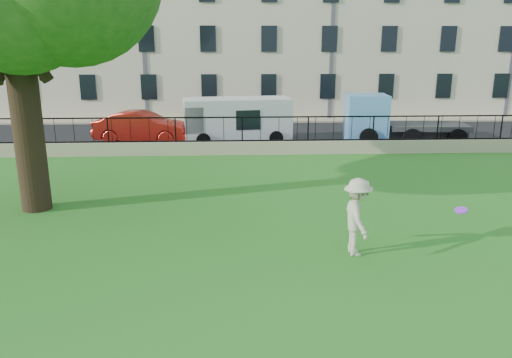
{
  "coord_description": "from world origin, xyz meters",
  "views": [
    {
      "loc": [
        -0.39,
        -10.32,
        4.88
      ],
      "look_at": [
        0.24,
        3.5,
        1.12
      ],
      "focal_mm": 35.0,
      "sensor_mm": 36.0,
      "label": 1
    }
  ],
  "objects_px": {
    "frisbee": "(461,210)",
    "white_van": "(237,120)",
    "red_sedan": "(143,127)",
    "blue_truck": "(404,119)",
    "man": "(357,217)"
  },
  "relations": [
    {
      "from": "red_sedan",
      "to": "man",
      "type": "bearing_deg",
      "value": -144.93
    },
    {
      "from": "red_sedan",
      "to": "white_van",
      "type": "relative_size",
      "value": 0.9
    },
    {
      "from": "red_sedan",
      "to": "white_van",
      "type": "height_order",
      "value": "white_van"
    },
    {
      "from": "man",
      "to": "frisbee",
      "type": "xyz_separation_m",
      "value": [
        2.06,
        -0.86,
        0.43
      ]
    },
    {
      "from": "man",
      "to": "red_sedan",
      "type": "relative_size",
      "value": 0.39
    },
    {
      "from": "white_van",
      "to": "red_sedan",
      "type": "bearing_deg",
      "value": 172.11
    },
    {
      "from": "red_sedan",
      "to": "blue_truck",
      "type": "relative_size",
      "value": 0.83
    },
    {
      "from": "blue_truck",
      "to": "man",
      "type": "bearing_deg",
      "value": -107.87
    },
    {
      "from": "man",
      "to": "white_van",
      "type": "distance_m",
      "value": 14.55
    },
    {
      "from": "frisbee",
      "to": "white_van",
      "type": "distance_m",
      "value": 15.89
    },
    {
      "from": "white_van",
      "to": "blue_truck",
      "type": "bearing_deg",
      "value": -11.14
    },
    {
      "from": "blue_truck",
      "to": "white_van",
      "type": "bearing_deg",
      "value": -179.05
    },
    {
      "from": "frisbee",
      "to": "red_sedan",
      "type": "height_order",
      "value": "red_sedan"
    },
    {
      "from": "frisbee",
      "to": "white_van",
      "type": "bearing_deg",
      "value": 107.44
    },
    {
      "from": "man",
      "to": "white_van",
      "type": "bearing_deg",
      "value": 8.39
    }
  ]
}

